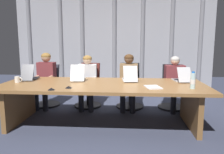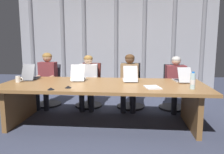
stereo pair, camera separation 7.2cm
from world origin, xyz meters
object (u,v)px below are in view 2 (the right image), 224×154
(laptop_left_mid, at_px, (79,77))
(office_chair_center, at_px, (131,91))
(laptop_right_mid, at_px, (182,79))
(person_left_end, at_px, (46,76))
(person_right_mid, at_px, (176,80))
(office_chair_left_mid, at_px, (89,90))
(laptop_left_end, at_px, (31,76))
(office_chair_right_mid, at_px, (173,92))
(conference_mic_left_side, at_px, (68,87))
(laptop_center, at_px, (130,78))
(spiral_notepad, at_px, (153,87))
(office_chair_left_end, at_px, (48,90))
(person_left_mid, at_px, (88,78))
(person_center, at_px, (129,78))
(coffee_mug_near, at_px, (18,79))
(water_bottle_primary, at_px, (193,81))
(conference_mic_middle, at_px, (51,89))

(laptop_left_mid, xyz_separation_m, office_chair_center, (0.97, 0.80, -0.42))
(laptop_right_mid, distance_m, person_left_end, 2.84)
(laptop_left_mid, xyz_separation_m, person_right_mid, (1.92, 0.64, -0.13))
(office_chair_left_mid, bearing_deg, laptop_left_end, -42.28)
(laptop_right_mid, distance_m, office_chair_right_mid, 0.89)
(office_chair_right_mid, distance_m, conference_mic_left_side, 2.45)
(laptop_center, relative_size, spiral_notepad, 1.41)
(office_chair_left_mid, relative_size, office_chair_right_mid, 1.02)
(laptop_right_mid, height_order, office_chair_left_end, laptop_right_mid)
(laptop_center, xyz_separation_m, person_left_mid, (-0.91, 0.64, -0.13))
(laptop_left_end, distance_m, office_chair_center, 2.10)
(person_center, distance_m, person_right_mid, 0.98)
(laptop_left_end, relative_size, office_chair_center, 0.54)
(conference_mic_left_side, bearing_deg, person_left_end, 123.01)
(office_chair_left_mid, distance_m, person_center, 0.97)
(office_chair_left_mid, distance_m, spiral_notepad, 1.93)
(office_chair_center, distance_m, person_right_mid, 1.01)
(person_left_mid, height_order, conference_mic_left_side, person_left_mid)
(office_chair_center, distance_m, person_left_end, 1.88)
(person_left_end, xyz_separation_m, coffee_mug_near, (-0.14, -0.96, 0.09))
(laptop_left_end, bearing_deg, laptop_right_mid, -96.20)
(laptop_right_mid, bearing_deg, office_chair_left_end, 66.58)
(office_chair_left_mid, relative_size, water_bottle_primary, 3.58)
(person_left_end, height_order, water_bottle_primary, person_left_end)
(conference_mic_middle, relative_size, spiral_notepad, 0.32)
(spiral_notepad, bearing_deg, office_chair_right_mid, 54.77)
(office_chair_left_end, xyz_separation_m, spiral_notepad, (2.23, -1.39, 0.38))
(person_left_end, xyz_separation_m, conference_mic_left_side, (0.89, -1.37, 0.05))
(spiral_notepad, bearing_deg, laptop_left_mid, 142.72)
(person_left_end, height_order, conference_mic_middle, person_left_end)
(person_left_mid, bearing_deg, water_bottle_primary, 51.78)
(laptop_left_end, xyz_separation_m, office_chair_left_end, (0.02, 0.79, -0.43))
(office_chair_center, bearing_deg, laptop_center, -2.96)
(person_left_mid, xyz_separation_m, spiral_notepad, (1.27, -1.24, 0.08))
(laptop_center, xyz_separation_m, person_left_end, (-1.84, 0.64, -0.09))
(laptop_left_end, xyz_separation_m, water_bottle_primary, (2.85, -0.64, 0.06))
(office_chair_center, height_order, person_right_mid, person_right_mid)
(office_chair_center, bearing_deg, coffee_mug_near, -62.65)
(laptop_left_end, bearing_deg, spiral_notepad, -111.48)
(laptop_left_mid, bearing_deg, conference_mic_left_side, 173.82)
(office_chair_left_end, distance_m, water_bottle_primary, 3.21)
(office_chair_left_end, bearing_deg, person_center, 93.68)
(laptop_left_end, relative_size, laptop_center, 1.07)
(laptop_right_mid, bearing_deg, person_center, 48.98)
(coffee_mug_near, height_order, conference_mic_left_side, coffee_mug_near)
(office_chair_left_mid, relative_size, conference_mic_middle, 8.71)
(laptop_left_end, bearing_deg, office_chair_left_mid, -57.17)
(conference_mic_left_side, bearing_deg, laptop_center, 37.64)
(laptop_right_mid, height_order, conference_mic_middle, laptop_right_mid)
(laptop_right_mid, bearing_deg, laptop_left_mid, 82.68)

